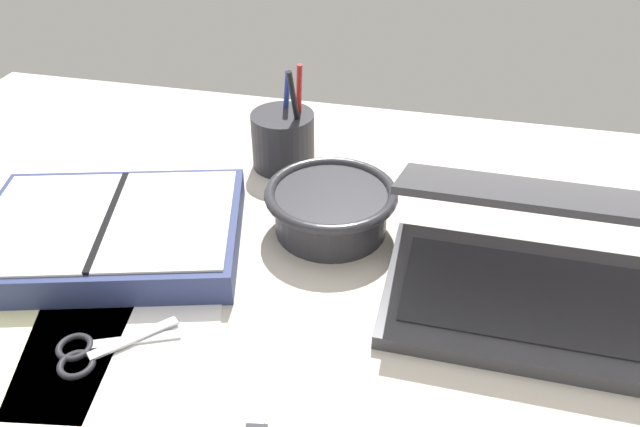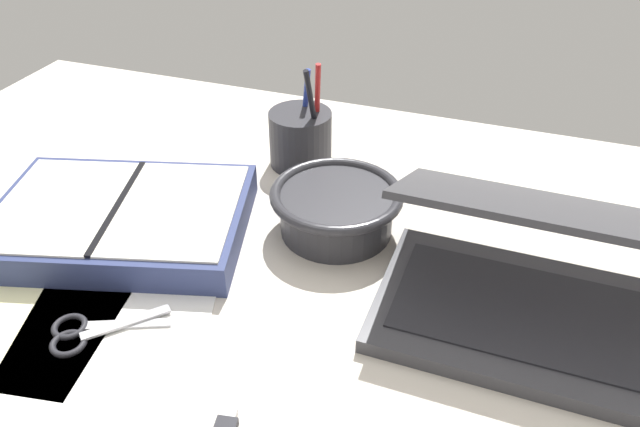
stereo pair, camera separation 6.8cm
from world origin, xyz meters
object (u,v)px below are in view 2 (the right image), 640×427
(bowl, at_px, (336,208))
(pen_cup, at_px, (301,138))
(laptop, at_px, (547,283))
(planner, at_px, (121,219))
(scissors, at_px, (83,332))

(bowl, height_order, pen_cup, pen_cup)
(laptop, distance_m, planner, 0.53)
(laptop, height_order, pen_cup, pen_cup)
(laptop, distance_m, pen_cup, 0.43)
(laptop, height_order, planner, laptop)
(laptop, bearing_deg, scissors, -156.19)
(laptop, xyz_separation_m, scissors, (-0.46, -0.20, -0.04))
(scissors, bearing_deg, planner, 75.89)
(pen_cup, relative_size, planner, 0.44)
(laptop, height_order, bowl, laptop)
(bowl, bearing_deg, laptop, -15.85)
(pen_cup, xyz_separation_m, planner, (-0.16, -0.25, -0.02))
(bowl, relative_size, pen_cup, 1.04)
(bowl, bearing_deg, planner, -159.44)
(laptop, relative_size, pen_cup, 2.16)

